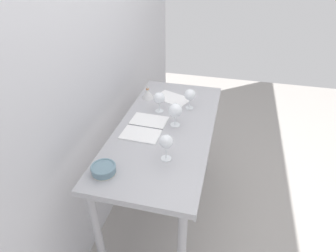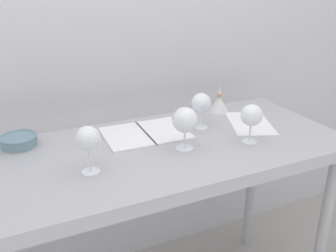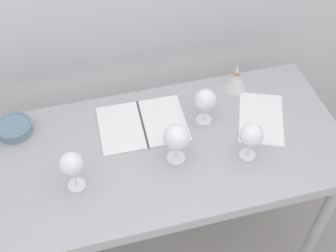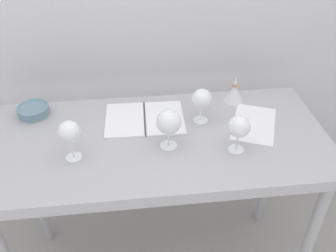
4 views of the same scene
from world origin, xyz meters
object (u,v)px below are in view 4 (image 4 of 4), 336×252
(wine_glass_near_center, at_px, (169,123))
(open_notebook, at_px, (145,119))
(wine_glass_near_left, at_px, (69,133))
(tasting_sheet_upper, at_px, (254,124))
(wine_glass_far_right, at_px, (202,100))
(wine_glass_near_right, at_px, (239,127))
(decanter_funnel, at_px, (234,93))
(tasting_bowl, at_px, (33,111))

(wine_glass_near_center, height_order, open_notebook, wine_glass_near_center)
(wine_glass_near_left, bearing_deg, tasting_sheet_upper, 10.09)
(wine_glass_near_left, relative_size, tasting_sheet_upper, 0.60)
(wine_glass_near_left, height_order, wine_glass_far_right, wine_glass_near_left)
(wine_glass_near_center, bearing_deg, wine_glass_near_right, -11.90)
(wine_glass_near_right, bearing_deg, wine_glass_near_center, 168.10)
(decanter_funnel, bearing_deg, open_notebook, -165.47)
(wine_glass_near_right, height_order, wine_glass_near_center, wine_glass_near_center)
(wine_glass_near_right, distance_m, wine_glass_near_left, 0.63)
(wine_glass_near_center, relative_size, tasting_sheet_upper, 0.60)
(wine_glass_near_right, xyz_separation_m, tasting_bowl, (-0.83, 0.33, -0.08))
(wine_glass_near_left, distance_m, tasting_sheet_upper, 0.77)
(wine_glass_near_right, xyz_separation_m, wine_glass_near_left, (-0.63, 0.03, 0.01))
(wine_glass_near_right, height_order, wine_glass_far_right, wine_glass_near_right)
(tasting_sheet_upper, bearing_deg, wine_glass_near_left, -147.91)
(wine_glass_far_right, relative_size, decanter_funnel, 1.22)
(wine_glass_far_right, bearing_deg, tasting_bowl, 170.42)
(wine_glass_near_right, distance_m, wine_glass_near_center, 0.27)
(tasting_bowl, bearing_deg, tasting_sheet_upper, -10.30)
(wine_glass_near_center, relative_size, tasting_bowl, 1.19)
(wine_glass_far_right, distance_m, open_notebook, 0.27)
(wine_glass_near_right, relative_size, decanter_funnel, 1.23)
(wine_glass_far_right, height_order, wine_glass_near_center, wine_glass_near_center)
(open_notebook, height_order, tasting_bowl, tasting_bowl)
(open_notebook, bearing_deg, wine_glass_far_right, -6.73)
(wine_glass_near_right, distance_m, wine_glass_far_right, 0.23)
(wine_glass_near_right, xyz_separation_m, decanter_funnel, (0.08, 0.36, -0.07))
(wine_glass_far_right, xyz_separation_m, open_notebook, (-0.24, 0.04, -0.10))
(wine_glass_near_right, height_order, tasting_sheet_upper, wine_glass_near_right)
(tasting_sheet_upper, relative_size, tasting_bowl, 1.99)
(open_notebook, xyz_separation_m, tasting_sheet_upper, (0.47, -0.09, -0.00))
(wine_glass_near_left, relative_size, open_notebook, 0.48)
(open_notebook, bearing_deg, wine_glass_near_center, -64.78)
(wine_glass_near_left, distance_m, decanter_funnel, 0.79)
(open_notebook, distance_m, tasting_sheet_upper, 0.47)
(wine_glass_near_right, relative_size, wine_glass_near_left, 0.94)
(wine_glass_near_left, relative_size, tasting_bowl, 1.19)
(open_notebook, height_order, decanter_funnel, decanter_funnel)
(wine_glass_near_left, height_order, decanter_funnel, wine_glass_near_left)
(wine_glass_near_right, relative_size, open_notebook, 0.45)
(wine_glass_near_right, bearing_deg, tasting_sheet_upper, 52.55)
(wine_glass_near_right, relative_size, wine_glass_near_center, 0.95)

